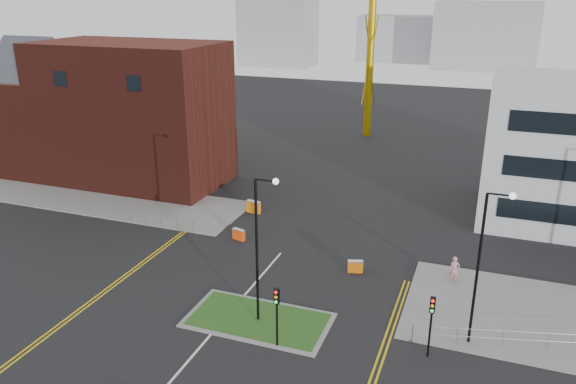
% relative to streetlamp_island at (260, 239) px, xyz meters
% --- Properties ---
extents(pavement_left, '(28.00, 8.00, 0.12)m').
position_rel_streetlamp_island_xyz_m(pavement_left, '(-22.22, 14.00, -5.35)').
color(pavement_left, slate).
rests_on(pavement_left, ground).
extents(island_kerb, '(8.60, 4.60, 0.08)m').
position_rel_streetlamp_island_xyz_m(island_kerb, '(-0.22, 0.00, -5.37)').
color(island_kerb, slate).
rests_on(island_kerb, ground).
extents(grass_island, '(8.00, 4.00, 0.12)m').
position_rel_streetlamp_island_xyz_m(grass_island, '(-0.22, 0.00, -5.35)').
color(grass_island, '#204416').
rests_on(grass_island, ground).
extents(brick_building, '(24.20, 10.07, 14.24)m').
position_rel_streetlamp_island_xyz_m(brick_building, '(-25.19, 20.00, 1.44)').
color(brick_building, '#431710').
rests_on(brick_building, ground).
extents(streetlamp_island, '(1.46, 0.36, 9.18)m').
position_rel_streetlamp_island_xyz_m(streetlamp_island, '(0.00, 0.00, 0.00)').
color(streetlamp_island, black).
rests_on(streetlamp_island, ground).
extents(streetlamp_right_near, '(1.46, 0.36, 9.18)m').
position_rel_streetlamp_island_xyz_m(streetlamp_right_near, '(12.00, 2.00, 0.00)').
color(streetlamp_right_near, black).
rests_on(streetlamp_right_near, ground).
extents(traffic_light_island, '(0.28, 0.33, 3.65)m').
position_rel_streetlamp_island_xyz_m(traffic_light_island, '(1.78, -2.02, -2.85)').
color(traffic_light_island, black).
rests_on(traffic_light_island, ground).
extents(traffic_light_right, '(0.28, 0.33, 3.65)m').
position_rel_streetlamp_island_xyz_m(traffic_light_right, '(9.78, -0.02, -2.85)').
color(traffic_light_right, black).
rests_on(traffic_light_right, ground).
extents(railing_left, '(6.05, 0.05, 1.10)m').
position_rel_streetlamp_island_xyz_m(railing_left, '(-13.22, 10.00, -4.67)').
color(railing_left, gray).
rests_on(railing_left, ground).
extents(centre_line, '(0.15, 30.00, 0.01)m').
position_rel_streetlamp_island_xyz_m(centre_line, '(-2.22, -6.00, -5.41)').
color(centre_line, silver).
rests_on(centre_line, ground).
extents(yellow_left_a, '(0.12, 24.00, 0.01)m').
position_rel_streetlamp_island_xyz_m(yellow_left_a, '(-11.22, 2.00, -5.41)').
color(yellow_left_a, gold).
rests_on(yellow_left_a, ground).
extents(yellow_left_b, '(0.12, 24.00, 0.01)m').
position_rel_streetlamp_island_xyz_m(yellow_left_b, '(-10.92, 2.00, -5.41)').
color(yellow_left_b, gold).
rests_on(yellow_left_b, ground).
extents(yellow_right_a, '(0.12, 20.00, 0.01)m').
position_rel_streetlamp_island_xyz_m(yellow_right_a, '(7.28, -2.00, -5.41)').
color(yellow_right_a, gold).
rests_on(yellow_right_a, ground).
extents(yellow_right_b, '(0.12, 20.00, 0.01)m').
position_rel_streetlamp_island_xyz_m(yellow_right_b, '(7.58, -2.00, -5.41)').
color(yellow_right_b, gold).
rests_on(yellow_right_b, ground).
extents(skyline_a, '(18.00, 12.00, 22.00)m').
position_rel_streetlamp_island_xyz_m(skyline_a, '(-42.22, 112.00, 5.59)').
color(skyline_a, gray).
rests_on(skyline_a, ground).
extents(skyline_b, '(24.00, 12.00, 16.00)m').
position_rel_streetlamp_island_xyz_m(skyline_b, '(7.78, 122.00, 2.59)').
color(skyline_b, gray).
rests_on(skyline_b, ground).
extents(skyline_d, '(30.00, 12.00, 12.00)m').
position_rel_streetlamp_island_xyz_m(skyline_d, '(-10.22, 132.00, 0.59)').
color(skyline_d, gray).
rests_on(skyline_d, ground).
extents(pedestrian, '(0.75, 0.57, 1.85)m').
position_rel_streetlamp_island_xyz_m(pedestrian, '(10.38, 8.97, -4.49)').
color(pedestrian, '#CB838B').
rests_on(pedestrian, ground).
extents(barrier_left, '(1.36, 0.67, 1.09)m').
position_rel_streetlamp_island_xyz_m(barrier_left, '(-7.41, 15.82, -4.82)').
color(barrier_left, orange).
rests_on(barrier_left, ground).
extents(barrier_mid, '(1.11, 0.62, 0.88)m').
position_rel_streetlamp_island_xyz_m(barrier_mid, '(-6.22, 10.16, -4.93)').
color(barrier_mid, '#F6490D').
rests_on(barrier_mid, ground).
extents(barrier_right, '(1.13, 0.65, 0.90)m').
position_rel_streetlamp_island_xyz_m(barrier_right, '(3.78, 8.00, -4.92)').
color(barrier_right, '#C85E0B').
rests_on(barrier_right, ground).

